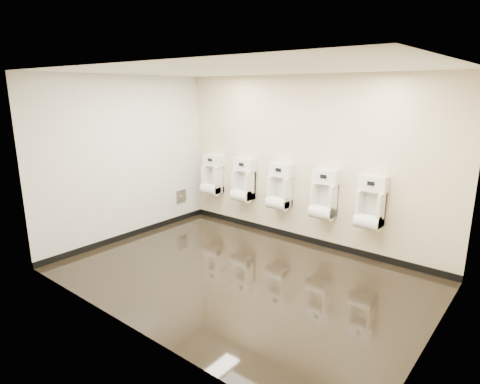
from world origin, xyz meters
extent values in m
cube|color=black|center=(0.00, 0.00, 0.00)|extent=(5.00, 3.50, 0.00)
cube|color=silver|center=(0.00, 0.00, 2.80)|extent=(5.00, 3.50, 0.00)
cube|color=beige|center=(0.00, 1.75, 1.40)|extent=(5.00, 0.02, 2.80)
cube|color=beige|center=(0.00, -1.75, 1.40)|extent=(5.00, 0.02, 2.80)
cube|color=beige|center=(-2.50, 0.00, 1.40)|extent=(0.02, 3.50, 2.80)
cube|color=beige|center=(2.50, 0.00, 1.40)|extent=(0.02, 3.50, 2.80)
cube|color=silver|center=(-2.50, 0.00, 1.40)|extent=(0.01, 3.50, 2.80)
cube|color=black|center=(0.00, 1.74, 0.05)|extent=(5.00, 0.02, 0.10)
cube|color=black|center=(-2.49, 0.00, 0.05)|extent=(0.02, 3.50, 0.10)
cube|color=#9E9EA3|center=(-2.48, 1.20, 0.50)|extent=(0.03, 0.25, 0.25)
cylinder|color=silver|center=(-2.46, 1.20, 0.50)|extent=(0.02, 0.04, 0.04)
cube|color=white|center=(-2.00, 1.62, 0.84)|extent=(0.37, 0.27, 0.52)
cube|color=silver|center=(-2.00, 1.70, 0.88)|extent=(0.28, 0.01, 0.40)
cylinder|color=white|center=(-2.00, 1.55, 0.65)|extent=(0.37, 0.23, 0.23)
cube|color=white|center=(-2.00, 1.65, 1.21)|extent=(0.41, 0.20, 0.23)
cube|color=black|center=(-2.00, 1.55, 1.23)|extent=(0.10, 0.01, 0.06)
cube|color=silver|center=(-2.00, 1.55, 1.23)|extent=(0.12, 0.01, 0.08)
cylinder|color=silver|center=(-1.79, 1.65, 1.21)|extent=(0.01, 0.03, 0.03)
cube|color=white|center=(-1.22, 1.62, 0.84)|extent=(0.37, 0.27, 0.52)
cube|color=silver|center=(-1.22, 1.70, 0.88)|extent=(0.28, 0.01, 0.40)
cylinder|color=white|center=(-1.22, 1.55, 0.65)|extent=(0.37, 0.23, 0.23)
cube|color=white|center=(-1.22, 1.65, 1.21)|extent=(0.41, 0.20, 0.23)
cube|color=black|center=(-1.22, 1.55, 1.23)|extent=(0.10, 0.01, 0.06)
cube|color=silver|center=(-1.22, 1.55, 1.23)|extent=(0.12, 0.01, 0.08)
cylinder|color=silver|center=(-1.01, 1.65, 1.21)|extent=(0.01, 0.03, 0.03)
cube|color=white|center=(-0.42, 1.62, 0.84)|extent=(0.37, 0.27, 0.52)
cube|color=silver|center=(-0.42, 1.70, 0.88)|extent=(0.28, 0.01, 0.40)
cylinder|color=white|center=(-0.42, 1.55, 0.65)|extent=(0.37, 0.23, 0.23)
cube|color=white|center=(-0.42, 1.65, 1.21)|extent=(0.41, 0.20, 0.23)
cube|color=black|center=(-0.42, 1.55, 1.23)|extent=(0.10, 0.01, 0.06)
cube|color=silver|center=(-0.42, 1.55, 1.23)|extent=(0.12, 0.01, 0.08)
cylinder|color=silver|center=(-0.20, 1.65, 1.21)|extent=(0.01, 0.03, 0.03)
cube|color=white|center=(0.43, 1.62, 0.84)|extent=(0.37, 0.27, 0.52)
cube|color=silver|center=(0.43, 1.70, 0.88)|extent=(0.28, 0.01, 0.40)
cylinder|color=white|center=(0.43, 1.55, 0.65)|extent=(0.37, 0.23, 0.23)
cube|color=white|center=(0.43, 1.65, 1.21)|extent=(0.41, 0.20, 0.23)
cube|color=black|center=(0.43, 1.55, 1.23)|extent=(0.10, 0.01, 0.06)
cube|color=silver|center=(0.43, 1.55, 1.23)|extent=(0.12, 0.01, 0.08)
cylinder|color=silver|center=(0.64, 1.65, 1.21)|extent=(0.01, 0.03, 0.03)
cube|color=white|center=(1.19, 1.62, 0.84)|extent=(0.37, 0.27, 0.52)
cube|color=silver|center=(1.19, 1.70, 0.88)|extent=(0.28, 0.01, 0.40)
cylinder|color=white|center=(1.19, 1.55, 0.65)|extent=(0.37, 0.23, 0.23)
cube|color=white|center=(1.19, 1.65, 1.21)|extent=(0.41, 0.20, 0.23)
cube|color=black|center=(1.19, 1.55, 1.23)|extent=(0.10, 0.01, 0.06)
cube|color=silver|center=(1.19, 1.55, 1.23)|extent=(0.12, 0.01, 0.08)
cylinder|color=silver|center=(1.41, 1.65, 1.21)|extent=(0.01, 0.03, 0.03)
camera|label=1|loc=(3.28, -4.05, 2.56)|focal=30.00mm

